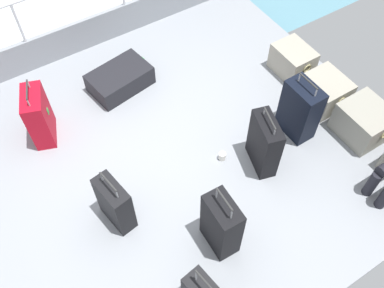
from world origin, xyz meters
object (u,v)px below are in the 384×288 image
(suitcase_3, at_px, (39,116))
(suitcase_4, at_px, (115,204))
(cargo_crate_0, at_px, (293,60))
(suitcase_0, at_px, (120,79))
(suitcase_2, at_px, (264,144))
(suitcase_6, at_px, (300,110))
(cargo_crate_1, at_px, (324,91))
(suitcase_1, at_px, (221,225))
(paper_cup, at_px, (222,156))
(cargo_crate_2, at_px, (364,122))

(suitcase_3, xyz_separation_m, suitcase_4, (1.43, 0.23, -0.03))
(cargo_crate_0, xyz_separation_m, suitcase_4, (0.70, -2.88, 0.12))
(suitcase_0, xyz_separation_m, suitcase_2, (1.88, 0.80, 0.21))
(suitcase_6, bearing_deg, cargo_crate_1, 105.56)
(suitcase_1, distance_m, suitcase_4, 1.06)
(suitcase_0, height_order, suitcase_3, suitcase_3)
(suitcase_2, distance_m, suitcase_4, 1.68)
(cargo_crate_1, relative_size, suitcase_0, 0.67)
(cargo_crate_0, distance_m, paper_cup, 1.71)
(suitcase_6, bearing_deg, cargo_crate_0, 142.50)
(cargo_crate_0, bearing_deg, suitcase_0, -115.07)
(suitcase_1, bearing_deg, paper_cup, 143.63)
(cargo_crate_0, relative_size, suitcase_4, 0.74)
(cargo_crate_2, bearing_deg, suitcase_3, -121.92)
(cargo_crate_1, height_order, paper_cup, cargo_crate_1)
(suitcase_4, distance_m, paper_cup, 1.34)
(cargo_crate_0, height_order, suitcase_0, cargo_crate_0)
(suitcase_3, relative_size, suitcase_4, 1.06)
(cargo_crate_0, bearing_deg, suitcase_6, -37.50)
(cargo_crate_2, distance_m, suitcase_4, 2.95)
(cargo_crate_2, bearing_deg, paper_cup, -109.45)
(cargo_crate_2, distance_m, suitcase_1, 2.19)
(suitcase_2, bearing_deg, suitcase_3, -131.21)
(suitcase_3, bearing_deg, cargo_crate_1, 66.46)
(cargo_crate_0, xyz_separation_m, suitcase_2, (0.94, -1.22, 0.16))
(suitcase_0, bearing_deg, paper_cup, 15.81)
(suitcase_0, relative_size, paper_cup, 8.26)
(suitcase_1, relative_size, suitcase_2, 1.11)
(cargo_crate_2, bearing_deg, cargo_crate_0, -179.12)
(suitcase_1, distance_m, suitcase_6, 1.69)
(cargo_crate_0, distance_m, suitcase_0, 2.23)
(cargo_crate_0, bearing_deg, suitcase_2, -52.62)
(suitcase_1, bearing_deg, cargo_crate_2, 96.16)
(cargo_crate_2, bearing_deg, suitcase_2, -103.37)
(suitcase_6, bearing_deg, cargo_crate_2, 54.40)
(cargo_crate_0, bearing_deg, suitcase_4, -76.30)
(cargo_crate_1, relative_size, suitcase_4, 0.75)
(cargo_crate_1, height_order, suitcase_2, suitcase_2)
(cargo_crate_1, xyz_separation_m, suitcase_3, (-1.35, -3.09, 0.15))
(cargo_crate_0, xyz_separation_m, suitcase_0, (-0.95, -2.02, -0.05))
(cargo_crate_0, distance_m, suitcase_1, 2.61)
(suitcase_2, bearing_deg, cargo_crate_0, 127.38)
(cargo_crate_2, xyz_separation_m, suitcase_3, (-1.95, -3.14, 0.13))
(suitcase_4, bearing_deg, cargo_crate_1, 91.57)
(cargo_crate_1, xyz_separation_m, suitcase_1, (0.84, -2.12, 0.18))
(cargo_crate_1, bearing_deg, cargo_crate_0, 177.80)
(suitcase_1, bearing_deg, cargo_crate_1, 111.58)
(suitcase_4, bearing_deg, cargo_crate_0, 103.70)
(cargo_crate_1, xyz_separation_m, suitcase_0, (-1.57, -2.00, -0.05))
(cargo_crate_1, xyz_separation_m, suitcase_2, (0.31, -1.20, 0.16))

